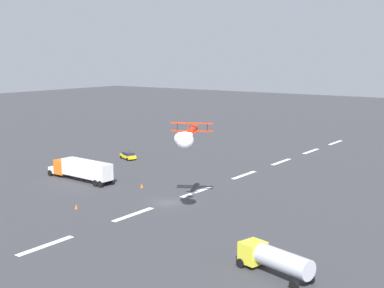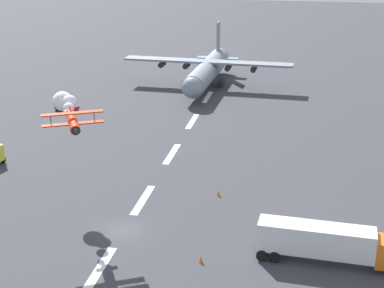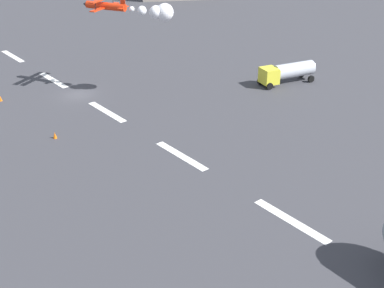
{
  "view_description": "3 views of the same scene",
  "coord_description": "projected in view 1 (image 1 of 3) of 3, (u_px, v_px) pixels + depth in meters",
  "views": [
    {
      "loc": [
        61.59,
        48.77,
        21.98
      ],
      "look_at": [
        0.64,
        5.04,
        9.49
      ],
      "focal_mm": 50.42,
      "sensor_mm": 36.0,
      "label": 1
    },
    {
      "loc": [
        -52.07,
        -17.35,
        29.51
      ],
      "look_at": [
        19.5,
        -3.54,
        2.93
      ],
      "focal_mm": 54.77,
      "sensor_mm": 36.0,
      "label": 2
    },
    {
      "loc": [
        60.59,
        -29.56,
        25.84
      ],
      "look_at": [
        24.66,
        0.0,
        2.12
      ],
      "focal_mm": 47.79,
      "sensor_mm": 36.0,
      "label": 3
    }
  ],
  "objects": [
    {
      "name": "semi_truck_orange",
      "position": [
        81.0,
        169.0,
        94.6
      ],
      "size": [
        3.72,
        14.96,
        3.7
      ],
      "color": "silver",
      "rests_on": "ground"
    },
    {
      "name": "fuel_tanker_truck",
      "position": [
        274.0,
        259.0,
        53.96
      ],
      "size": [
        4.67,
        8.76,
        2.9
      ],
      "color": "yellow",
      "rests_on": "ground"
    },
    {
      "name": "runway_stripe_4",
      "position": [
        196.0,
        192.0,
        87.12
      ],
      "size": [
        8.0,
        0.9,
        0.01
      ],
      "primitive_type": "cube",
      "color": "white",
      "rests_on": "ground"
    },
    {
      "name": "runway_stripe_5",
      "position": [
        133.0,
        214.0,
        74.9
      ],
      "size": [
        8.0,
        0.9,
        0.01
      ],
      "primitive_type": "cube",
      "color": "white",
      "rests_on": "ground"
    },
    {
      "name": "traffic_cone_near",
      "position": [
        142.0,
        186.0,
        89.84
      ],
      "size": [
        0.44,
        0.44,
        0.75
      ],
      "primitive_type": "cone",
      "color": "orange",
      "rests_on": "ground"
    },
    {
      "name": "ground_plane",
      "position": [
        167.0,
        202.0,
        81.01
      ],
      "size": [
        440.0,
        440.0,
        0.0
      ],
      "primitive_type": "plane",
      "color": "#38383D",
      "rests_on": "ground"
    },
    {
      "name": "runway_stripe_6",
      "position": [
        46.0,
        246.0,
        62.69
      ],
      "size": [
        8.0,
        0.9,
        0.01
      ],
      "primitive_type": "cube",
      "color": "white",
      "rests_on": "ground"
    },
    {
      "name": "stunt_biplane_red",
      "position": [
        186.0,
        136.0,
        70.32
      ],
      "size": [
        11.9,
        8.29,
        2.27
      ],
      "color": "red"
    },
    {
      "name": "followme_car_yellow",
      "position": [
        128.0,
        156.0,
        114.19
      ],
      "size": [
        3.23,
        4.65,
        1.52
      ],
      "color": "yellow",
      "rests_on": "ground"
    },
    {
      "name": "runway_stripe_2",
      "position": [
        281.0,
        162.0,
        111.56
      ],
      "size": [
        8.0,
        0.9,
        0.01
      ],
      "primitive_type": "cube",
      "color": "white",
      "rests_on": "ground"
    },
    {
      "name": "runway_stripe_0",
      "position": [
        335.0,
        143.0,
        135.99
      ],
      "size": [
        8.0,
        0.9,
        0.01
      ],
      "primitive_type": "cube",
      "color": "white",
      "rests_on": "ground"
    },
    {
      "name": "traffic_cone_far",
      "position": [
        76.0,
        206.0,
        77.49
      ],
      "size": [
        0.44,
        0.44,
        0.75
      ],
      "primitive_type": "cone",
      "color": "orange",
      "rests_on": "ground"
    },
    {
      "name": "runway_stripe_3",
      "position": [
        244.0,
        175.0,
        99.34
      ],
      "size": [
        8.0,
        0.9,
        0.01
      ],
      "primitive_type": "cube",
      "color": "white",
      "rests_on": "ground"
    },
    {
      "name": "runway_stripe_1",
      "position": [
        311.0,
        151.0,
        123.77
      ],
      "size": [
        8.0,
        0.9,
        0.01
      ],
      "primitive_type": "cube",
      "color": "white",
      "rests_on": "ground"
    }
  ]
}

